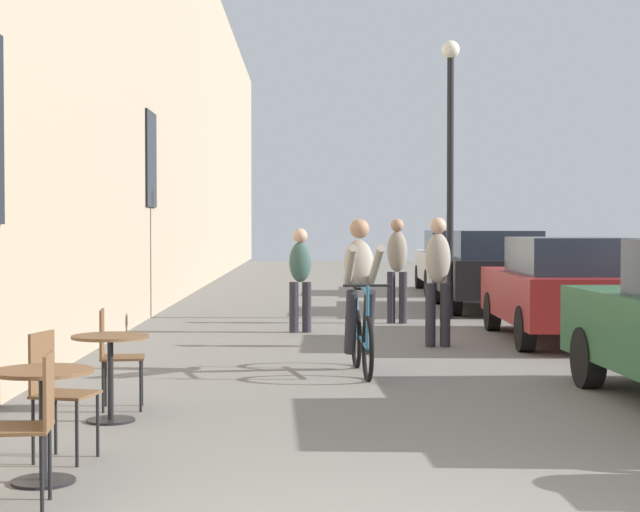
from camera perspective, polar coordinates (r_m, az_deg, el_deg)
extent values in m
cube|color=tan|center=(19.27, -9.98, 10.22)|extent=(0.50, 68.00, 9.02)
cube|color=black|center=(18.66, -9.32, 5.29)|extent=(0.04, 1.10, 1.70)
cylinder|color=black|center=(6.90, -15.04, -11.93)|extent=(0.40, 0.40, 0.02)
cylinder|color=black|center=(6.82, -15.07, -9.09)|extent=(0.05, 0.05, 0.67)
cylinder|color=brown|center=(6.77, -15.09, -6.18)|extent=(0.64, 0.64, 0.02)
cylinder|color=black|center=(7.51, -12.19, -9.11)|extent=(0.02, 0.02, 0.45)
cylinder|color=black|center=(7.23, -13.29, -9.55)|extent=(0.02, 0.02, 0.45)
cylinder|color=black|center=(7.65, -14.41, -8.93)|extent=(0.02, 0.02, 0.45)
cylinder|color=black|center=(7.37, -15.57, -9.34)|extent=(0.02, 0.02, 0.45)
cube|color=brown|center=(7.40, -13.88, -7.44)|extent=(0.46, 0.46, 0.02)
cube|color=brown|center=(7.45, -15.13, -5.68)|extent=(0.10, 0.34, 0.42)
cylinder|color=black|center=(6.12, -15.12, -11.61)|extent=(0.02, 0.02, 0.45)
cylinder|color=black|center=(6.43, -14.71, -10.96)|extent=(0.02, 0.02, 0.45)
cube|color=brown|center=(6.25, -16.41, -9.14)|extent=(0.42, 0.42, 0.02)
cube|color=brown|center=(6.18, -14.77, -7.17)|extent=(0.06, 0.34, 0.42)
cylinder|color=black|center=(8.86, -11.49, -8.88)|extent=(0.40, 0.40, 0.02)
cylinder|color=black|center=(8.80, -11.51, -6.66)|extent=(0.05, 0.05, 0.67)
cylinder|color=brown|center=(8.76, -11.52, -4.39)|extent=(0.64, 0.64, 0.02)
cylinder|color=black|center=(9.53, -9.82, -6.82)|extent=(0.02, 0.02, 0.45)
cylinder|color=black|center=(9.21, -9.89, -7.11)|extent=(0.02, 0.02, 0.45)
cylinder|color=black|center=(9.55, -11.77, -6.81)|extent=(0.02, 0.02, 0.45)
cylinder|color=black|center=(9.23, -11.90, -7.10)|extent=(0.02, 0.02, 0.45)
cube|color=brown|center=(9.35, -10.85, -5.53)|extent=(0.42, 0.42, 0.02)
cube|color=brown|center=(9.34, -11.96, -4.19)|extent=(0.06, 0.34, 0.42)
torus|color=black|center=(10.91, 2.65, -5.17)|extent=(0.10, 0.71, 0.71)
torus|color=black|center=(11.95, 2.02, -4.58)|extent=(0.10, 0.71, 0.71)
cylinder|color=#286084|center=(11.83, 2.07, -3.25)|extent=(0.05, 0.22, 0.58)
cylinder|color=#286084|center=(11.31, 2.36, -1.78)|extent=(0.09, 0.82, 0.14)
cylinder|color=#286084|center=(10.90, 2.64, -3.41)|extent=(0.04, 0.09, 0.67)
cylinder|color=#286084|center=(11.45, 2.31, -4.65)|extent=(0.10, 1.00, 0.12)
cylinder|color=black|center=(10.91, 2.63, -1.64)|extent=(0.52, 0.06, 0.03)
ellipsoid|color=black|center=(11.72, 2.12, -1.76)|extent=(0.12, 0.24, 0.06)
ellipsoid|color=#9E9384|center=(11.63, 2.17, -0.43)|extent=(0.36, 0.37, 0.59)
sphere|color=#A57A5B|center=(11.58, 2.19, 1.52)|extent=(0.22, 0.22, 0.22)
cylinder|color=#26262D|center=(11.61, 2.70, -3.68)|extent=(0.16, 0.40, 0.75)
cylinder|color=#26262D|center=(11.58, 1.72, -3.69)|extent=(0.16, 0.40, 0.75)
cylinder|color=#9E9384|center=(11.26, 3.12, -0.53)|extent=(0.15, 0.75, 0.48)
cylinder|color=#9E9384|center=(11.23, 1.68, -0.53)|extent=(0.12, 0.75, 0.48)
cylinder|color=#26262D|center=(14.02, 6.93, -3.26)|extent=(0.14, 0.14, 0.86)
cylinder|color=#26262D|center=(13.99, 6.12, -3.27)|extent=(0.14, 0.14, 0.86)
ellipsoid|color=#9E9384|center=(13.96, 6.54, -0.12)|extent=(0.35, 0.25, 0.68)
sphere|color=tan|center=(13.96, 6.54, 1.68)|extent=(0.22, 0.22, 0.22)
cylinder|color=#26262D|center=(15.82, -1.46, -2.85)|extent=(0.14, 0.14, 0.77)
cylinder|color=#26262D|center=(15.85, -0.74, -2.84)|extent=(0.14, 0.14, 0.77)
ellipsoid|color=#38564C|center=(15.80, -1.10, -0.34)|extent=(0.37, 0.29, 0.61)
sphere|color=tan|center=(15.79, -1.10, 1.13)|extent=(0.22, 0.22, 0.22)
cylinder|color=#26262D|center=(17.37, 4.61, -2.31)|extent=(0.14, 0.14, 0.87)
cylinder|color=#26262D|center=(17.36, 3.95, -2.31)|extent=(0.14, 0.14, 0.87)
ellipsoid|color=gray|center=(17.33, 4.29, 0.25)|extent=(0.34, 0.25, 0.69)
sphere|color=#A57A5B|center=(17.33, 4.29, 1.71)|extent=(0.22, 0.22, 0.22)
cylinder|color=black|center=(18.36, 7.21, 3.73)|extent=(0.12, 0.12, 4.60)
sphere|color=silver|center=(18.61, 7.23, 11.25)|extent=(0.32, 0.32, 0.32)
cylinder|color=black|center=(10.74, 14.60, -5.46)|extent=(0.22, 0.62, 0.61)
cube|color=maroon|center=(15.11, 13.24, -2.16)|extent=(1.82, 4.19, 0.68)
cube|color=#283342|center=(14.60, 13.68, 0.02)|extent=(1.50, 2.28, 0.50)
cylinder|color=black|center=(16.33, 9.50, -3.04)|extent=(0.21, 0.60, 0.60)
cylinder|color=black|center=(16.64, 14.84, -2.99)|extent=(0.21, 0.60, 0.60)
cylinder|color=black|center=(13.64, 11.28, -3.97)|extent=(0.21, 0.60, 0.60)
cube|color=black|center=(20.45, 9.30, -1.07)|extent=(1.91, 4.40, 0.71)
cube|color=#283342|center=(19.91, 9.54, 0.63)|extent=(1.57, 2.39, 0.53)
cylinder|color=black|center=(21.79, 6.60, -1.83)|extent=(0.22, 0.63, 0.63)
cylinder|color=black|center=(22.02, 10.85, -1.81)|extent=(0.22, 0.63, 0.63)
cylinder|color=black|center=(18.94, 7.50, -2.35)|extent=(0.22, 0.63, 0.63)
cylinder|color=black|center=(19.20, 12.36, -2.32)|extent=(0.22, 0.63, 0.63)
cube|color=#B7B7BC|center=(25.90, 7.57, -0.52)|extent=(1.92, 4.37, 0.70)
cube|color=#283342|center=(25.37, 7.70, 0.82)|extent=(1.57, 2.38, 0.52)
cylinder|color=black|center=(27.25, 5.52, -1.15)|extent=(0.22, 0.63, 0.62)
cylinder|color=black|center=(27.43, 8.91, -1.14)|extent=(0.22, 0.63, 0.62)
cylinder|color=black|center=(24.42, 6.05, -1.47)|extent=(0.22, 0.63, 0.62)
cylinder|color=black|center=(24.61, 9.82, -1.46)|extent=(0.22, 0.63, 0.62)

